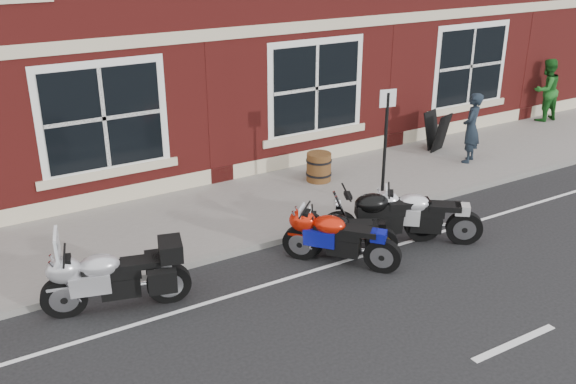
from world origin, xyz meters
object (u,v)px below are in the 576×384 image
moto_sport_red (339,236)px  moto_sport_silver (421,214)px  a_board_sign (437,131)px  barrel_planter (319,167)px  parking_sign (385,141)px  pedestrian_right (546,90)px  moto_naked_black (379,214)px  moto_touring_silver (111,275)px  pedestrian_left (471,128)px  moto_sport_black (342,232)px

moto_sport_red → moto_sport_silver: (1.82, -0.03, 0.02)m
a_board_sign → barrel_planter: size_ratio=1.52×
moto_sport_silver → parking_sign: bearing=28.6°
pedestrian_right → barrel_planter: pedestrian_right is taller
moto_naked_black → parking_sign: (0.96, 1.09, 0.94)m
moto_sport_silver → a_board_sign: a_board_sign is taller
moto_touring_silver → moto_sport_red: bearing=-83.9°
moto_naked_black → pedestrian_right: size_ratio=1.21×
moto_touring_silver → a_board_sign: size_ratio=2.23×
moto_sport_red → pedestrian_right: bearing=-18.7°
moto_sport_silver → a_board_sign: bearing=-8.2°
moto_sport_red → moto_sport_silver: 1.82m
pedestrian_left → barrel_planter: (-3.86, 0.81, -0.53)m
moto_sport_black → barrel_planter: moto_sport_black is taller
barrel_planter → pedestrian_left: bearing=-11.9°
moto_sport_red → parking_sign: parking_sign is taller
pedestrian_left → moto_sport_black: bearing=-7.9°
moto_sport_silver → parking_sign: size_ratio=0.73×
pedestrian_right → a_board_sign: pedestrian_right is taller
pedestrian_left → moto_naked_black: bearing=-4.8°
parking_sign → pedestrian_left: bearing=28.4°
moto_sport_black → pedestrian_right: bearing=-38.0°
moto_sport_silver → barrel_planter: bearing=39.0°
moto_sport_red → moto_sport_black: (0.22, 0.22, -0.05)m
barrel_planter → a_board_sign: bearing=4.1°
pedestrian_left → pedestrian_right: 4.82m
moto_sport_black → parking_sign: (1.82, 1.16, 1.05)m
moto_sport_red → parking_sign: 2.66m
moto_touring_silver → parking_sign: size_ratio=0.89×
pedestrian_right → parking_sign: 8.56m
moto_sport_silver → moto_sport_black: bearing=118.8°
moto_sport_black → barrel_planter: (1.52, 3.06, -0.04)m
moto_touring_silver → moto_sport_black: bearing=-80.3°
moto_sport_black → parking_sign: bearing=-26.3°
moto_sport_black → pedestrian_right: 10.66m
moto_touring_silver → barrel_planter: size_ratio=3.39×
barrel_planter → moto_touring_silver: bearing=-154.1°
a_board_sign → barrel_planter: a_board_sign is taller
moto_touring_silver → moto_sport_black: size_ratio=1.31×
moto_sport_red → barrel_planter: (1.75, 3.28, -0.10)m
moto_touring_silver → moto_naked_black: bearing=-78.5°
moto_sport_black → pedestrian_right: pedestrian_right is taller
moto_naked_black → barrel_planter: bearing=9.7°
moto_naked_black → pedestrian_right: 9.83m
pedestrian_right → parking_sign: bearing=20.0°
pedestrian_left → barrel_planter: bearing=-42.4°
pedestrian_left → pedestrian_right: pedestrian_right is taller
pedestrian_right → pedestrian_left: bearing=20.6°
pedestrian_left → a_board_sign: 1.15m
pedestrian_right → moto_sport_silver: bearing=27.9°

